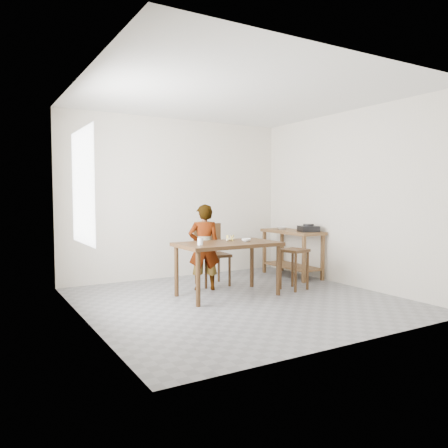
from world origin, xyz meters
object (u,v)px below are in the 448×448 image
dining_table (228,269)px  child (204,247)px  stool (294,269)px  dining_chair (213,255)px  prep_counter (292,253)px

dining_table → child: bearing=101.3°
stool → child: bearing=150.5°
dining_table → child: size_ratio=1.10×
dining_chair → stool: (0.89, -0.90, -0.17)m
dining_table → prep_counter: (1.72, 0.70, 0.03)m
dining_table → stool: (1.06, -0.15, -0.07)m
dining_table → dining_chair: dining_chair is taller
child → stool: bearing=173.2°
child → dining_chair: bearing=-116.5°
child → stool: (1.16, -0.66, -0.33)m
prep_counter → dining_chair: bearing=178.1°
prep_counter → child: child is taller
prep_counter → dining_chair: (-1.54, 0.05, 0.08)m
child → stool: 1.38m
dining_table → prep_counter: 1.86m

